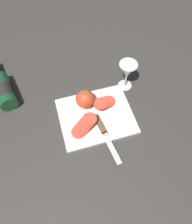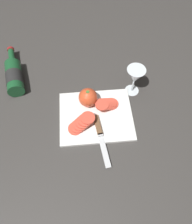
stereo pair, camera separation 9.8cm
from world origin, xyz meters
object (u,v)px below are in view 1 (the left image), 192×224
wine_bottle (4,89)px  wine_glass (127,71)px  tomato_slice_stack_near (105,103)px  knife (102,129)px  tomato_slice_stack_far (84,126)px  whole_tomato (85,99)px

wine_bottle → wine_glass: bearing=168.9°
wine_glass → tomato_slice_stack_near: (0.14, 0.09, -0.07)m
knife → tomato_slice_stack_far: tomato_slice_stack_far is taller
wine_glass → whole_tomato: size_ratio=1.73×
wine_glass → knife: size_ratio=0.63×
wine_bottle → knife: wine_bottle is taller
tomato_slice_stack_far → whole_tomato: bearing=-107.5°
wine_bottle → tomato_slice_stack_near: wine_bottle is taller
wine_glass → tomato_slice_stack_far: size_ratio=1.25×
wine_bottle → whole_tomato: 0.40m
whole_tomato → wine_glass: bearing=-164.5°
wine_bottle → tomato_slice_stack_far: wine_bottle is taller
knife → tomato_slice_stack_near: size_ratio=2.19×
tomato_slice_stack_far → wine_glass: bearing=-145.0°
tomato_slice_stack_near → wine_bottle: bearing=-24.8°
wine_bottle → knife: bearing=140.4°
wine_bottle → tomato_slice_stack_far: (-0.32, 0.30, -0.00)m
tomato_slice_stack_near → tomato_slice_stack_far: size_ratio=0.91×
tomato_slice_stack_near → knife: bearing=68.6°
knife → tomato_slice_stack_far: (0.08, -0.03, 0.02)m
wine_glass → tomato_slice_stack_near: wine_glass is taller
wine_glass → whole_tomato: wine_glass is taller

